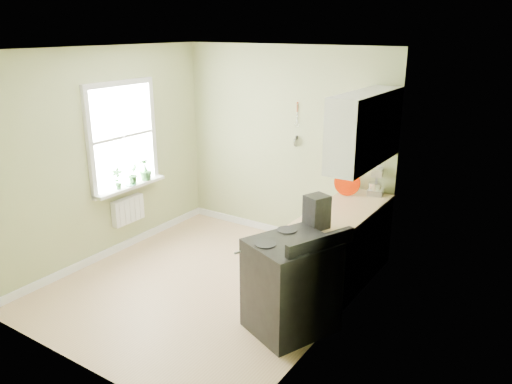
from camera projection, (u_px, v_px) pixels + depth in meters
The scene contains 21 objects.
floor at pixel (207, 285), 5.94m from camera, with size 3.20×3.60×0.02m, color tan.
ceiling at pixel (198, 48), 5.08m from camera, with size 3.20×3.60×0.02m, color white.
wall_back at pixel (285, 145), 6.95m from camera, with size 3.20×0.02×2.70m, color #AEB57B.
wall_left at pixel (104, 156), 6.35m from camera, with size 0.02×3.60×2.70m, color #AEB57B.
wall_right at pixel (337, 202), 4.68m from camera, with size 0.02×3.60×2.70m, color #AEB57B.
base_cabinets at pixel (344, 246), 5.92m from camera, with size 0.60×1.60×0.87m, color white.
countertop at pixel (345, 210), 5.78m from camera, with size 0.64×1.60×0.04m, color beige.
upper_cabinets at pixel (365, 128), 5.49m from camera, with size 0.35×1.40×0.80m, color white.
window at pixel (122, 137), 6.51m from camera, with size 0.06×1.14×1.44m.
window_sill at pixel (130, 186), 6.68m from camera, with size 0.18×1.14×0.04m, color white.
radiator at pixel (128, 210), 6.76m from camera, with size 0.12×0.50×0.35m, color white.
wall_utensils at pixel (297, 131), 6.75m from camera, with size 0.02×0.14×0.58m.
stove at pixel (291, 285), 4.93m from camera, with size 0.96×0.98×1.09m.
stand_mixer at pixel (377, 181), 6.26m from camera, with size 0.24×0.33×0.37m.
kettle at pixel (351, 181), 6.44m from camera, with size 0.21×0.12×0.21m.
coffee_maker at pixel (316, 213), 5.18m from camera, with size 0.27×0.28×0.36m.
red_tray at pixel (347, 183), 6.18m from camera, with size 0.32×0.32×0.02m, color red.
jar at pixel (319, 207), 5.72m from camera, with size 0.08×0.08×0.08m.
plant_a at pixel (117, 179), 6.46m from camera, with size 0.15×0.10×0.29m, color #356F33.
plant_b at pixel (133, 174), 6.67m from camera, with size 0.15×0.12×0.28m, color #356F33.
plant_c at pixel (145, 169), 6.85m from camera, with size 0.17×0.17×0.30m, color #356F33.
Camera 1 is at (3.39, -4.10, 2.92)m, focal length 35.00 mm.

